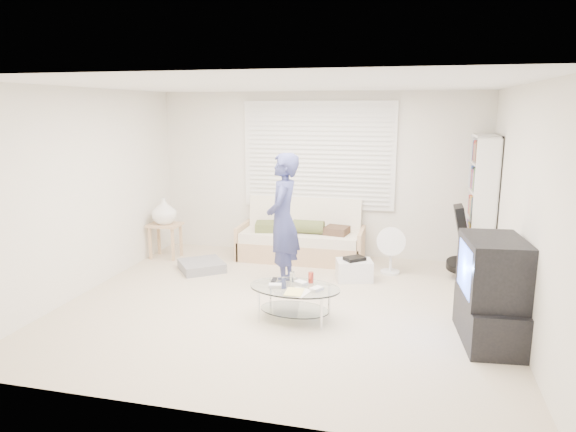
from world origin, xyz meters
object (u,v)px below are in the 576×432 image
(tv_unit, at_px, (491,292))
(futon_sofa, at_px, (301,240))
(bookshelf, at_px, (481,206))
(coffee_table, at_px, (295,293))

(tv_unit, bearing_deg, futon_sofa, 135.92)
(bookshelf, height_order, tv_unit, bookshelf)
(bookshelf, xyz_separation_m, coffee_table, (-2.09, -2.15, -0.66))
(futon_sofa, xyz_separation_m, coffee_table, (0.41, -2.24, -0.00))
(tv_unit, xyz_separation_m, coffee_table, (-1.97, 0.07, -0.21))
(futon_sofa, xyz_separation_m, tv_unit, (2.38, -2.31, 0.21))
(bookshelf, distance_m, coffee_table, 3.07)
(bookshelf, bearing_deg, futon_sofa, 178.04)
(bookshelf, height_order, coffee_table, bookshelf)
(tv_unit, bearing_deg, coffee_table, 177.97)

